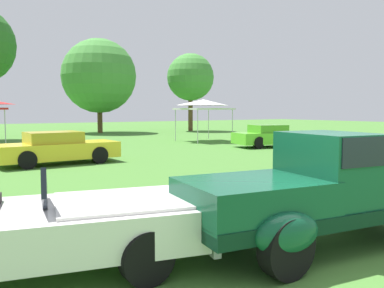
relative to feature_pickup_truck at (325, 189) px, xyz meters
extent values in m
plane|color=#42752D|center=(-0.40, -0.40, -0.87)|extent=(120.00, 120.00, 0.00)
cube|color=black|center=(-0.04, 0.00, -0.31)|extent=(4.51, 1.99, 0.20)
cube|color=#0F472D|center=(1.25, -0.16, 0.07)|extent=(1.74, 1.29, 0.60)
cube|color=#0F472D|center=(0.08, -0.01, 0.31)|extent=(1.21, 1.49, 1.04)
cube|color=black|center=(0.08, -0.01, 0.61)|extent=(1.12, 1.52, 0.40)
cube|color=#0F472D|center=(-1.26, 0.16, -0.01)|extent=(2.06, 1.64, 0.48)
ellipsoid|color=#0F472D|center=(1.42, 0.55, -0.31)|extent=(0.96, 0.47, 0.52)
ellipsoid|color=#0F472D|center=(-1.17, 0.88, -0.31)|extent=(0.96, 0.47, 0.52)
ellipsoid|color=#0F472D|center=(-1.35, -0.55, -0.31)|extent=(0.96, 0.47, 0.52)
cylinder|color=black|center=(1.42, 0.55, -0.49)|extent=(0.76, 0.24, 0.76)
cylinder|color=black|center=(-1.17, 0.88, -0.49)|extent=(0.76, 0.24, 0.76)
cylinder|color=black|center=(-1.35, -0.55, -0.49)|extent=(0.76, 0.24, 0.76)
cube|color=silver|center=(-4.01, 1.25, -0.30)|extent=(4.57, 2.64, 0.52)
cube|color=silver|center=(-2.79, 0.97, -0.10)|extent=(2.02, 1.80, 0.20)
cube|color=black|center=(-3.74, 1.19, 0.12)|extent=(0.34, 1.23, 0.82)
cube|color=silver|center=(-1.83, 0.75, -0.59)|extent=(0.47, 1.63, 0.12)
cylinder|color=black|center=(-2.50, 1.70, -0.54)|extent=(0.66, 0.20, 0.66)
cylinder|color=black|center=(-2.85, 0.19, -0.54)|extent=(0.66, 0.20, 0.66)
cube|color=yellow|center=(-1.01, 11.46, -0.37)|extent=(4.44, 1.89, 0.60)
cube|color=gold|center=(-1.18, 11.45, 0.13)|extent=(1.99, 1.54, 0.44)
cylinder|color=black|center=(0.34, 10.75, -0.55)|extent=(0.64, 0.22, 0.64)
cylinder|color=black|center=(-2.28, 10.62, -0.55)|extent=(0.64, 0.22, 0.64)
cube|color=#60C62D|center=(10.66, 12.27, -0.37)|extent=(4.28, 2.42, 0.60)
cube|color=#4D9F24|center=(10.50, 12.30, 0.13)|extent=(2.02, 1.76, 0.44)
cylinder|color=black|center=(11.70, 11.28, -0.55)|extent=(0.64, 0.22, 0.64)
cylinder|color=black|center=(9.32, 11.74, -0.55)|extent=(0.64, 0.22, 0.64)
cylinder|color=#B7B7BC|center=(-2.00, 17.71, 0.16)|extent=(0.05, 0.05, 2.05)
cylinder|color=#B7B7BC|center=(11.04, 18.77, 0.16)|extent=(0.05, 0.05, 2.05)
cylinder|color=#B7B7BC|center=(11.04, 16.12, 0.16)|extent=(0.05, 0.05, 2.05)
cylinder|color=#B7B7BC|center=(8.38, 18.77, 0.16)|extent=(0.05, 0.05, 2.05)
cylinder|color=#B7B7BC|center=(8.38, 16.12, 0.16)|extent=(0.05, 0.05, 2.05)
cube|color=silver|center=(9.71, 17.44, 1.23)|extent=(2.95, 2.95, 0.10)
pyramid|color=silver|center=(9.71, 17.44, 1.65)|extent=(2.89, 2.89, 0.38)
cylinder|color=brown|center=(7.39, 30.41, 0.75)|extent=(0.44, 0.44, 3.23)
sphere|color=#428938|center=(7.39, 30.41, 4.15)|extent=(6.52, 6.52, 6.52)
cylinder|color=brown|center=(15.83, 28.64, 1.10)|extent=(0.44, 0.44, 3.94)
sphere|color=#428938|center=(15.83, 28.64, 4.31)|extent=(4.50, 4.50, 4.50)
camera|label=1|loc=(-4.82, -3.85, 1.17)|focal=37.22mm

